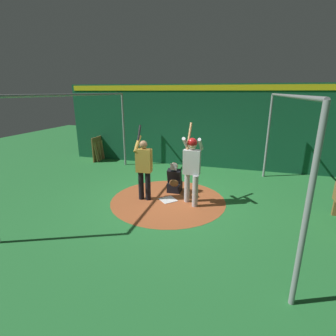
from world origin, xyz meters
name	(u,v)px	position (x,y,z in m)	size (l,w,h in m)	color
ground_plane	(168,200)	(0.00, 0.00, 0.00)	(26.85, 26.85, 0.00)	#287A38
dirt_circle	(168,200)	(0.00, 0.00, 0.00)	(3.21, 3.21, 0.01)	#AD562D
home_plate	(168,200)	(0.00, 0.00, 0.01)	(0.42, 0.42, 0.01)	white
batter	(192,165)	(0.05, 0.66, 1.11)	(0.68, 0.49, 2.15)	#B3B3B7
catcher	(174,181)	(-0.65, 0.01, 0.36)	(0.58, 0.40, 0.93)	black
visitor	(144,166)	(0.11, -0.66, 0.98)	(0.55, 0.51, 2.06)	black
back_wall	(194,126)	(-3.71, 0.00, 1.63)	(0.23, 10.85, 3.23)	#145133
cage_frame	(168,127)	(0.00, 0.00, 2.06)	(6.02, 5.54, 2.89)	gray
bat_rack	(100,149)	(-3.46, -4.17, 0.49)	(1.18, 0.20, 1.05)	olive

